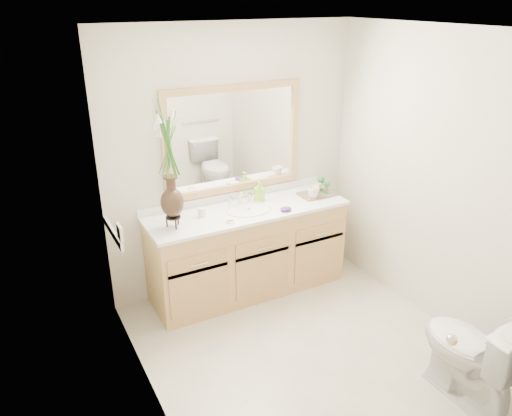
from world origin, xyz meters
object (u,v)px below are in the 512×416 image
tray (317,194)px  flower_vase (169,154)px  tumbler (202,212)px  soap_bottle (259,192)px  toilet (471,353)px

tray → flower_vase: bearing=-178.0°
tumbler → soap_bottle: 0.61m
flower_vase → tumbler: size_ratio=11.32×
tumbler → soap_bottle: bearing=7.7°
toilet → soap_bottle: soap_bottle is taller
toilet → tray: bearing=-91.2°
flower_vase → soap_bottle: size_ratio=5.31×
tumbler → tray: size_ratio=0.24×
tumbler → tray: tumbler is taller
toilet → flower_vase: flower_vase is taller
flower_vase → tray: flower_vase is taller
flower_vase → tumbler: flower_vase is taller
flower_vase → tray: size_ratio=2.73×
soap_bottle → tumbler: bearing=-158.3°
soap_bottle → tray: (0.56, -0.13, -0.08)m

